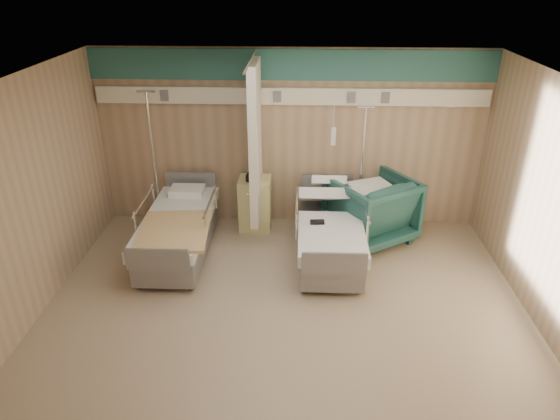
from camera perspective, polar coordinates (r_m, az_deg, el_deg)
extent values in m
cube|color=gray|center=(6.32, 0.55, -11.52)|extent=(6.00, 5.00, 0.00)
cube|color=tan|center=(7.88, 1.20, 8.03)|extent=(6.00, 0.04, 2.80)
cube|color=tan|center=(3.51, -0.78, -18.52)|extent=(6.00, 0.04, 2.80)
cube|color=tan|center=(6.39, -27.36, 0.44)|extent=(0.04, 5.00, 2.80)
cube|color=tan|center=(6.25, 29.26, -0.57)|extent=(0.04, 5.00, 2.80)
cube|color=white|center=(5.10, 0.68, 14.16)|extent=(6.00, 5.00, 0.04)
cube|color=#2C6764|center=(7.58, 1.28, 16.26)|extent=(6.00, 0.04, 0.45)
cube|color=white|center=(7.64, 1.24, 12.90)|extent=(5.88, 0.08, 0.25)
cylinder|color=silver|center=(6.71, -3.34, 16.72)|extent=(0.03, 1.80, 0.03)
cube|color=beige|center=(7.36, -2.82, 7.54)|extent=(0.12, 0.90, 2.35)
cube|color=#DDD78A|center=(8.00, -2.86, 0.75)|extent=(0.50, 0.48, 0.85)
imported|color=#1F4E49|center=(7.74, 10.33, 0.15)|extent=(1.54, 1.55, 1.03)
cube|color=white|center=(7.48, 10.54, 3.81)|extent=(0.75, 0.72, 0.07)
cylinder|color=silver|center=(8.21, 8.76, -2.07)|extent=(0.36, 0.36, 0.03)
cylinder|color=silver|center=(7.79, 9.26, 4.34)|extent=(0.03, 0.03, 2.01)
cylinder|color=silver|center=(7.48, 9.82, 11.48)|extent=(0.24, 0.03, 0.03)
cylinder|color=silver|center=(8.37, -13.35, -1.89)|extent=(0.40, 0.40, 0.03)
cylinder|color=silver|center=(7.92, -14.16, 5.11)|extent=(0.04, 0.04, 2.23)
cylinder|color=silver|center=(7.61, -15.10, 12.93)|extent=(0.27, 0.03, 0.03)
cube|color=black|center=(6.95, 4.28, -1.38)|extent=(0.20, 0.10, 0.04)
cube|color=tan|center=(6.86, -12.04, -2.33)|extent=(1.01, 1.23, 0.04)
cube|color=black|center=(7.73, -3.04, 3.72)|extent=(0.24, 0.18, 0.12)
cylinder|color=white|center=(7.90, -3.24, 4.30)|extent=(0.12, 0.12, 0.14)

